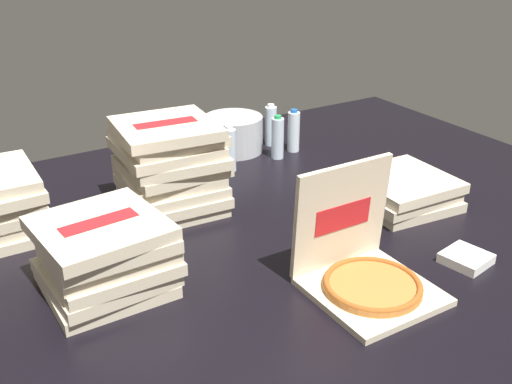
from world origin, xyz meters
TOP-DOWN VIEW (x-y plane):
  - ground_plane at (0.00, 0.00)m, footprint 3.20×2.40m
  - open_pizza_box at (0.10, -0.43)m, footprint 0.36×0.37m
  - pizza_stack_left_far at (-0.18, 0.40)m, footprint 0.42×0.42m
  - pizza_stack_center_near at (0.63, -0.05)m, footprint 0.40×0.39m
  - pizza_stack_left_mid at (-0.59, -0.02)m, footprint 0.40×0.40m
  - ice_bucket at (0.35, 0.83)m, footprint 0.29×0.29m
  - water_bottle_0 at (0.55, 0.81)m, footprint 0.06×0.06m
  - water_bottle_1 at (0.60, 0.68)m, footprint 0.06×0.06m
  - water_bottle_2 at (0.21, 0.62)m, footprint 0.06×0.06m
  - water_bottle_3 at (0.48, 0.64)m, footprint 0.06×0.06m
  - napkin_pile at (0.50, -0.50)m, footprint 0.16×0.16m

SIDE VIEW (x-z plane):
  - ground_plane at x=0.00m, z-range -0.02..0.00m
  - napkin_pile at x=0.50m, z-range 0.00..0.03m
  - pizza_stack_center_near at x=0.63m, z-range 0.00..0.12m
  - open_pizza_box at x=0.10m, z-range -0.12..0.27m
  - ice_bucket at x=0.35m, z-range 0.00..0.18m
  - water_bottle_0 at x=0.55m, z-range -0.01..0.21m
  - water_bottle_1 at x=0.60m, z-range -0.01..0.21m
  - water_bottle_2 at x=0.21m, z-range -0.01..0.21m
  - water_bottle_3 at x=0.48m, z-range -0.01..0.21m
  - pizza_stack_left_mid at x=-0.59m, z-range 0.00..0.24m
  - pizza_stack_left_far at x=-0.18m, z-range 0.00..0.37m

